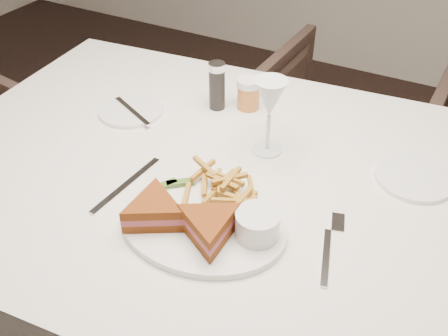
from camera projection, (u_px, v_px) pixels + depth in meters
table at (233, 287)px, 1.29m from camera, size 1.47×1.05×0.75m
chair_far at (346, 127)px, 1.96m from camera, size 0.66×0.62×0.66m
table_setting at (222, 179)px, 0.98m from camera, size 0.84×0.59×0.18m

